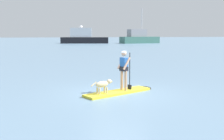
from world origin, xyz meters
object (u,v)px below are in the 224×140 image
Objects in this scene: moored_boat_port at (139,38)px; paddleboard at (122,92)px; dog at (103,85)px; moored_boat_outer at (83,38)px; person_paddler at (124,67)px.

paddleboard is at bearing -111.21° from moored_boat_port.
moored_boat_outer is (9.82, 65.35, 1.08)m from dog.
moored_boat_port reaches higher than dog.
dog is 0.09× the size of moored_boat_port.
moored_boat_port is at bearing -12.27° from moored_boat_outer.
paddleboard is 3.42× the size of dog.
moored_boat_port reaches higher than paddleboard.
moored_boat_outer is (8.76, 64.88, 0.45)m from person_paddler.
dog is 66.09m from moored_boat_outer.
paddleboard is 65.55m from moored_boat_outer.
paddleboard is at bearing -97.78° from moored_boat_outer.
moored_boat_port is (24.87, 62.07, 0.96)m from dog.
dog is (-0.95, -0.42, 0.43)m from paddleboard.
person_paddler is at bearing 23.75° from dog.
moored_boat_port reaches higher than person_paddler.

